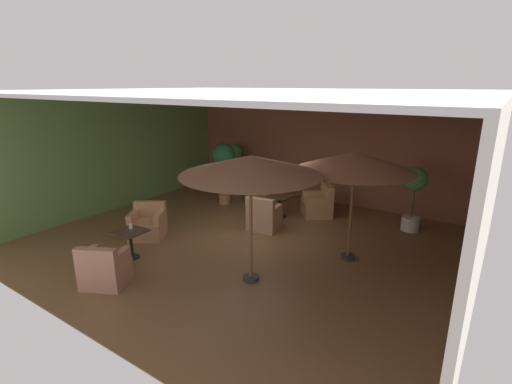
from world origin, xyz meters
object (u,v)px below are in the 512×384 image
object	(u,v)px
cafe_table_front_left	(131,237)
potted_tree_left_corner	(224,160)
armchair_front_right_south	(318,205)
patio_umbrella_tall_red	(355,162)
potted_tree_mid_right	(234,160)
patio_umbrella_center_beige	(251,166)
potted_tree_mid_left	(414,190)
cafe_table_front_right	(280,202)
patron_blue_shirt	(261,184)
iced_drink_cup	(131,226)
armchair_front_right_east	(264,218)
armchair_front_left_east	(148,225)
armchair_front_left_north	(104,269)
armchair_front_right_north	(260,197)

from	to	relation	value
cafe_table_front_left	potted_tree_left_corner	distance (m)	4.38
armchair_front_right_south	potted_tree_left_corner	distance (m)	3.22
patio_umbrella_tall_red	potted_tree_mid_right	world-z (taller)	patio_umbrella_tall_red
cafe_table_front_left	patio_umbrella_center_beige	xyz separation A→B (m)	(2.73, 0.67, 1.80)
potted_tree_mid_right	potted_tree_left_corner	bearing A→B (deg)	-63.94
patio_umbrella_tall_red	potted_tree_mid_left	xyz separation A→B (m)	(0.74, 2.51, -1.08)
armchair_front_right_south	potted_tree_mid_right	xyz separation A→B (m)	(-3.70, 0.87, 0.77)
potted_tree_mid_left	potted_tree_left_corner	bearing A→B (deg)	-170.30
cafe_table_front_right	patron_blue_shirt	bearing A→B (deg)	153.59
patio_umbrella_center_beige	iced_drink_cup	size ratio (longest dim) A/B	23.58
cafe_table_front_left	patio_umbrella_tall_red	size ratio (longest dim) A/B	0.27
armchair_front_right_east	patio_umbrella_tall_red	distance (m)	3.08
armchair_front_left_east	iced_drink_cup	xyz separation A→B (m)	(0.53, -0.89, 0.36)
armchair_front_right_east	iced_drink_cup	size ratio (longest dim) A/B	8.35
armchair_front_left_north	armchair_front_right_south	bearing A→B (deg)	74.33
armchair_front_right_east	patron_blue_shirt	world-z (taller)	patron_blue_shirt
armchair_front_left_north	armchair_front_right_east	size ratio (longest dim) A/B	1.10
armchair_front_right_north	potted_tree_left_corner	xyz separation A→B (m)	(-1.10, -0.41, 1.12)
cafe_table_front_left	patron_blue_shirt	size ratio (longest dim) A/B	0.93
armchair_front_left_north	patron_blue_shirt	size ratio (longest dim) A/B	1.43
cafe_table_front_right	armchair_front_left_east	bearing A→B (deg)	-122.02
armchair_front_left_east	potted_tree_mid_right	bearing A→B (deg)	100.50
armchair_front_right_north	potted_tree_mid_right	bearing A→B (deg)	149.28
patio_umbrella_center_beige	potted_tree_mid_right	world-z (taller)	patio_umbrella_center_beige
armchair_front_left_east	patio_umbrella_tall_red	xyz separation A→B (m)	(4.58, 1.64, 1.84)
armchair_front_right_north	potted_tree_left_corner	bearing A→B (deg)	-159.62
patio_umbrella_center_beige	armchair_front_right_south	bearing A→B (deg)	97.29
cafe_table_front_left	patron_blue_shirt	world-z (taller)	patron_blue_shirt
armchair_front_left_north	potted_tree_left_corner	world-z (taller)	potted_tree_left_corner
armchair_front_left_north	potted_tree_mid_left	world-z (taller)	potted_tree_mid_left
armchair_front_left_east	patio_umbrella_center_beige	bearing A→B (deg)	-5.60
potted_tree_mid_right	patron_blue_shirt	bearing A→B (deg)	-30.65
armchair_front_right_north	patron_blue_shirt	distance (m)	0.42
armchair_front_right_south	potted_tree_mid_left	world-z (taller)	potted_tree_mid_left
potted_tree_left_corner	armchair_front_right_north	bearing A→B (deg)	20.38
potted_tree_mid_left	iced_drink_cup	world-z (taller)	potted_tree_mid_left
armchair_front_right_north	patio_umbrella_center_beige	bearing A→B (deg)	-58.76
cafe_table_front_right	patron_blue_shirt	distance (m)	1.11
cafe_table_front_right	armchair_front_left_north	bearing A→B (deg)	-98.59
armchair_front_left_north	patio_umbrella_tall_red	bearing A→B (deg)	47.21
armchair_front_left_north	patron_blue_shirt	world-z (taller)	patron_blue_shirt
armchair_front_left_east	cafe_table_front_right	distance (m)	3.69
patio_umbrella_center_beige	iced_drink_cup	distance (m)	3.29
armchair_front_left_north	potted_tree_mid_right	world-z (taller)	potted_tree_mid_right
armchair_front_right_east	armchair_front_right_south	bearing A→B (deg)	69.04
cafe_table_front_right	iced_drink_cup	bearing A→B (deg)	-109.50
armchair_front_left_east	cafe_table_front_right	size ratio (longest dim) A/B	1.72
armchair_front_right_north	potted_tree_mid_left	world-z (taller)	potted_tree_mid_left
potted_tree_mid_left	potted_tree_mid_right	distance (m)	6.22
patio_umbrella_center_beige	potted_tree_mid_left	distance (m)	5.03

